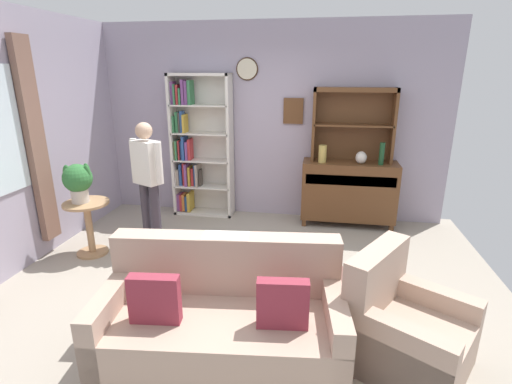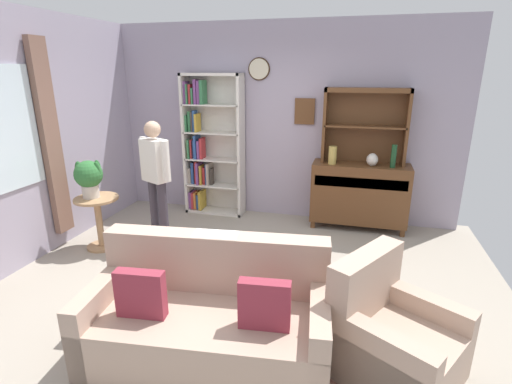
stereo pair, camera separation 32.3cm
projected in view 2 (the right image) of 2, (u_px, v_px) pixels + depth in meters
The scene contains 17 objects.
ground_plane at pixel (242, 283), 4.04m from camera, with size 5.40×4.60×0.02m, color #9E9384.
wall_back at pixel (283, 123), 5.58m from camera, with size 5.00×0.09×2.80m.
wall_left at pixel (19, 141), 4.20m from camera, with size 0.16×4.20×2.80m.
area_rug at pixel (253, 301), 3.71m from camera, with size 2.76×1.69×0.01m, color brown.
bookshelf at pixel (209, 147), 5.78m from camera, with size 0.90×0.30×2.10m.
sideboard at pixel (359, 193), 5.32m from camera, with size 1.30×0.45×0.92m.
sideboard_hutch at pixel (366, 116), 5.10m from camera, with size 1.10×0.26×1.00m.
vase_tall at pixel (333, 155), 5.18m from camera, with size 0.11×0.11×0.24m, color tan.
vase_round at pixel (372, 160), 5.08m from camera, with size 0.15×0.15×0.17m, color beige.
bottle_wine at pixel (394, 156), 4.97m from camera, with size 0.07×0.07×0.30m, color #194223.
couch_floral at pixel (209, 319), 2.95m from camera, with size 1.88×1.04×0.90m.
armchair_floral at pixel (392, 339), 2.76m from camera, with size 1.06×1.05×0.88m.
plant_stand at pixel (99, 217), 4.73m from camera, with size 0.52×0.52×0.66m.
potted_plant_large at pixel (89, 176), 4.58m from camera, with size 0.33×0.33×0.46m.
person_reading at pixel (156, 174), 4.76m from camera, with size 0.50×0.33×1.56m.
coffee_table at pixel (250, 258), 3.81m from camera, with size 0.80×0.50×0.42m.
book_stack at pixel (245, 252), 3.74m from camera, with size 0.16×0.13×0.05m.
Camera 2 is at (1.05, -3.41, 2.14)m, focal length 26.92 mm.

